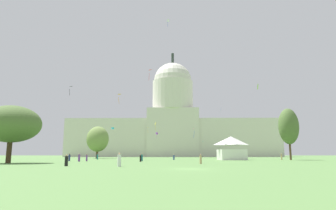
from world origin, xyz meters
TOP-DOWN VIEW (x-y plane):
  - ground_plane at (0.00, 0.00)m, footprint 800.00×800.00m
  - capitol_building at (-1.37, 157.56)m, footprint 132.60×26.27m
  - event_tent at (14.48, 50.46)m, footprint 7.61×7.55m
  - tree_west_far at (-30.55, 81.75)m, footprint 11.41×10.58m
  - tree_west_near at (-30.19, 19.43)m, footprint 13.27×13.06m
  - tree_east_far at (30.48, 50.13)m, footprint 8.23×8.32m
  - person_teal_lawn_far_left at (-24.27, 57.39)m, footprint 0.49×0.49m
  - person_black_lawn_far_right at (-15.72, 7.08)m, footprint 0.59×0.59m
  - person_black_aisle_center at (-8.44, 30.19)m, footprint 0.41×0.41m
  - person_purple_near_tent at (-13.87, 35.49)m, footprint 0.61×0.61m
  - person_denim_back_center at (-9.24, 40.95)m, footprint 0.50×0.50m
  - person_white_mid_center at (-8.51, 5.49)m, footprint 0.48×0.48m
  - person_navy_mid_left at (-25.48, 36.50)m, footprint 0.50×0.50m
  - person_denim_front_right at (-1.40, 50.19)m, footprint 0.61×0.61m
  - person_purple_edge_east at (-21.24, 35.63)m, footprint 0.54×0.54m
  - person_teal_near_tree_west at (-8.92, 37.55)m, footprint 0.48×0.48m
  - person_tan_edge_west at (28.19, 50.63)m, footprint 0.50×0.50m
  - person_purple_front_left at (-21.75, 31.76)m, footprint 0.63×0.63m
  - person_tan_deep_crowd at (2.73, 16.49)m, footprint 0.48×0.48m
  - kite_turquoise_low at (14.39, 129.75)m, footprint 1.50×1.62m
  - kite_white_high at (-3.25, 70.59)m, footprint 0.96×0.95m
  - kite_red_mid at (-9.76, 66.01)m, footprint 1.51×1.49m
  - kite_blue_mid at (25.86, 133.47)m, footprint 0.37×0.81m
  - kite_yellow_low at (-7.90, 74.86)m, footprint 0.53×0.98m
  - kite_pink_low at (6.49, 76.46)m, footprint 0.92×1.12m
  - kite_violet_low at (-10.21, 130.77)m, footprint 1.37×1.34m
  - kite_gold_low at (-13.55, 116.68)m, footprint 1.13×1.45m
  - kite_black_mid at (-31.61, 51.20)m, footprint 1.19×1.01m
  - kite_orange_mid at (-18.19, 55.09)m, footprint 1.45×1.39m
  - kite_lime_low at (19.19, 38.91)m, footprint 0.48×0.98m
  - kite_cyan_low at (-30.39, 109.29)m, footprint 1.37×1.37m

SIDE VIEW (x-z plane):
  - ground_plane at x=0.00m, z-range 0.00..0.00m
  - person_black_lawn_far_right at x=-15.72m, z-range -0.08..1.44m
  - person_denim_back_center at x=-9.24m, z-range -0.08..1.45m
  - person_black_aisle_center at x=-8.44m, z-range -0.07..1.45m
  - person_purple_edge_east at x=-21.24m, z-range -0.07..1.52m
  - person_denim_front_right at x=-1.40m, z-range -0.08..1.54m
  - person_tan_deep_crowd at x=2.73m, z-range -0.06..1.53m
  - person_purple_near_tent at x=-13.87m, z-range -0.08..1.56m
  - person_navy_mid_left at x=-25.48m, z-range -0.07..1.62m
  - person_white_mid_center at x=-8.51m, z-range -0.08..1.64m
  - person_purple_front_left at x=-21.75m, z-range -0.08..1.64m
  - person_teal_near_tree_west at x=-8.92m, z-range -0.06..1.65m
  - person_teal_lawn_far_left at x=-24.27m, z-range -0.07..1.67m
  - person_tan_edge_west at x=28.19m, z-range -0.07..1.68m
  - event_tent at x=14.48m, z-range 0.04..6.47m
  - tree_west_near at x=-30.19m, z-range 1.75..11.80m
  - tree_west_far at x=-30.55m, z-range 1.22..13.40m
  - kite_turquoise_low at x=14.39m, z-range 8.18..8.30m
  - tree_east_far at x=30.48m, z-range 2.09..16.27m
  - kite_pink_low at x=6.49m, z-range 8.57..11.92m
  - kite_yellow_low at x=-7.90m, z-range 10.60..13.89m
  - kite_violet_low at x=-10.21m, z-range 11.23..14.48m
  - kite_cyan_low at x=-30.39m, z-range 13.40..14.35m
  - kite_gold_low at x=-13.55m, z-range 13.19..15.91m
  - kite_lime_low at x=19.19m, z-range 17.21..18.65m
  - kite_orange_mid at x=-18.19m, z-range 17.66..20.46m
  - capitol_building at x=-1.37m, z-range -14.04..54.29m
  - kite_black_mid at x=-31.61m, z-range 19.31..21.73m
  - kite_blue_mid at x=25.86m, z-range 25.49..28.11m
  - kite_red_mid at x=-9.76m, z-range 28.00..31.43m
  - kite_white_high at x=-3.25m, z-range 48.94..52.00m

